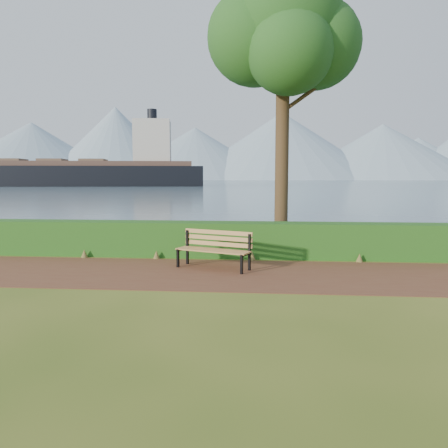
{
  "coord_description": "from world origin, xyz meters",
  "views": [
    {
      "loc": [
        1.84,
        -9.87,
        2.29
      ],
      "look_at": [
        0.89,
        1.2,
        1.1
      ],
      "focal_mm": 35.0,
      "sensor_mm": 36.0,
      "label": 1
    }
  ],
  "objects": [
    {
      "name": "tree",
      "position": [
        2.46,
        4.21,
        6.8
      ],
      "size": [
        4.76,
        3.96,
        9.15
      ],
      "rotation": [
        0.0,
        0.0,
        -0.22
      ],
      "color": "#362316",
      "rests_on": "ground"
    },
    {
      "name": "water",
      "position": [
        0.0,
        260.0,
        0.01
      ],
      "size": [
        700.0,
        510.0,
        0.0
      ],
      "primitive_type": "cube",
      "color": "#496475",
      "rests_on": "ground"
    },
    {
      "name": "ground",
      "position": [
        0.0,
        0.0,
        0.0
      ],
      "size": [
        140.0,
        140.0,
        0.0
      ],
      "primitive_type": "plane",
      "color": "#3F5819",
      "rests_on": "ground"
    },
    {
      "name": "path",
      "position": [
        0.0,
        0.3,
        0.01
      ],
      "size": [
        40.0,
        3.4,
        0.01
      ],
      "primitive_type": "cube",
      "color": "brown",
      "rests_on": "ground"
    },
    {
      "name": "cargo_ship",
      "position": [
        -46.07,
        98.16,
        3.21
      ],
      "size": [
        71.77,
        22.66,
        21.52
      ],
      "rotation": [
        0.0,
        0.0,
        0.17
      ],
      "color": "black",
      "rests_on": "ground"
    },
    {
      "name": "mountains",
      "position": [
        -9.17,
        406.05,
        27.7
      ],
      "size": [
        585.0,
        190.0,
        70.0
      ],
      "color": "#7C93A5",
      "rests_on": "ground"
    },
    {
      "name": "hedge",
      "position": [
        0.0,
        2.6,
        0.5
      ],
      "size": [
        32.0,
        0.85,
        1.0
      ],
      "primitive_type": "cube",
      "color": "#1A4915",
      "rests_on": "ground"
    },
    {
      "name": "bench",
      "position": [
        0.68,
        0.92,
        0.55
      ],
      "size": [
        1.97,
        1.21,
        0.95
      ],
      "rotation": [
        0.0,
        0.0,
        -0.38
      ],
      "color": "black",
      "rests_on": "ground"
    }
  ]
}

